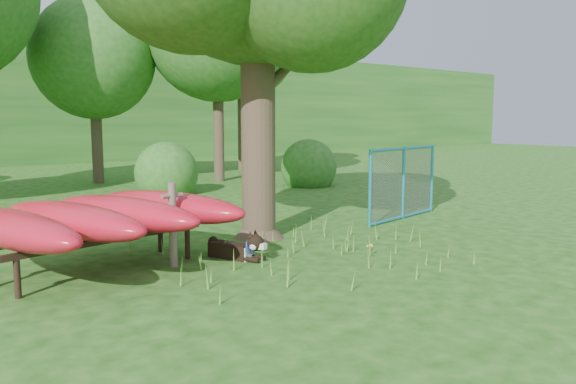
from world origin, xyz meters
TOP-DOWN VIEW (x-y plane):
  - ground at (0.00, 0.00)m, footprint 80.00×80.00m
  - wooden_post at (-1.56, 1.66)m, footprint 0.34×0.13m
  - kayak_rack at (-2.50, 2.07)m, footprint 3.85×3.44m
  - husky_dog at (-0.58, 1.43)m, footprint 0.56×1.07m
  - fence_section at (4.15, 2.17)m, footprint 2.62×0.51m
  - wildflower_clump at (1.09, 0.27)m, footprint 0.09×0.09m
  - bg_tree_c at (1.50, 13.00)m, footprint 4.00×4.00m
  - bg_tree_d at (5.00, 11.00)m, footprint 4.80×4.80m
  - bg_tree_e at (8.00, 14.00)m, footprint 4.60×4.60m
  - shrub_right at (6.50, 8.00)m, footprint 1.80×1.80m
  - shrub_mid at (2.00, 9.00)m, footprint 1.80×1.80m

SIDE VIEW (x-z plane):
  - ground at x=0.00m, z-range 0.00..0.00m
  - shrub_right at x=6.50m, z-range -0.90..0.90m
  - shrub_mid at x=2.00m, z-range -0.90..0.90m
  - wildflower_clump at x=1.09m, z-range 0.06..0.27m
  - husky_dog at x=-0.58m, z-range -0.07..0.42m
  - wooden_post at x=-1.56m, z-range 0.04..1.27m
  - fence_section at x=4.15m, z-range -0.51..2.06m
  - kayak_rack at x=-2.50m, z-range 0.27..1.30m
  - bg_tree_c at x=1.50m, z-range 1.05..7.17m
  - bg_tree_d at x=5.00m, z-range 1.33..8.83m
  - bg_tree_e at x=8.00m, z-range 1.46..9.01m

